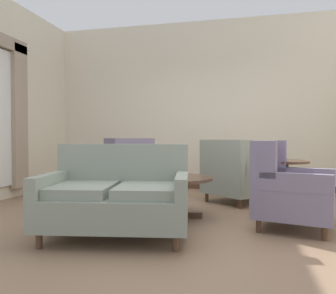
% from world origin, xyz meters
% --- Properties ---
extents(ground, '(8.58, 8.58, 0.00)m').
position_xyz_m(ground, '(0.00, 0.00, 0.00)').
color(ground, '#896B51').
extents(wall_back, '(6.29, 0.08, 3.28)m').
position_xyz_m(wall_back, '(0.00, 2.75, 1.64)').
color(wall_back, beige).
rests_on(wall_back, ground).
extents(wall_left, '(0.08, 3.84, 3.28)m').
position_xyz_m(wall_left, '(-3.07, 0.82, 1.64)').
color(wall_left, beige).
rests_on(wall_left, ground).
extents(baseboard_back, '(6.13, 0.03, 0.12)m').
position_xyz_m(baseboard_back, '(0.00, 2.69, 0.06)').
color(baseboard_back, '#4C3323').
rests_on(baseboard_back, ground).
extents(coffee_table, '(0.98, 0.98, 0.50)m').
position_xyz_m(coffee_table, '(-0.11, 0.25, 0.42)').
color(coffee_table, '#4C3323').
rests_on(coffee_table, ground).
extents(porcelain_vase, '(0.15, 0.15, 0.34)m').
position_xyz_m(porcelain_vase, '(-0.16, 0.31, 0.65)').
color(porcelain_vase, beige).
rests_on(porcelain_vase, coffee_table).
extents(settee, '(1.54, 1.11, 0.92)m').
position_xyz_m(settee, '(-0.50, -0.68, 0.39)').
color(settee, gray).
rests_on(settee, ground).
extents(armchair_foreground_right, '(1.16, 1.16, 0.96)m').
position_xyz_m(armchair_foreground_right, '(0.60, 1.37, 0.42)').
color(armchair_foreground_right, gray).
rests_on(armchair_foreground_right, ground).
extents(armchair_far_left, '(1.08, 1.05, 0.98)m').
position_xyz_m(armchair_far_left, '(-1.04, 0.86, 0.43)').
color(armchair_far_left, slate).
rests_on(armchair_far_left, ground).
extents(armchair_beside_settee, '(0.95, 0.95, 0.96)m').
position_xyz_m(armchair_beside_settee, '(1.21, 0.01, 0.42)').
color(armchair_beside_settee, slate).
rests_on(armchair_beside_settee, ground).
extents(side_table, '(0.56, 0.56, 0.71)m').
position_xyz_m(side_table, '(1.25, 0.59, 0.43)').
color(side_table, '#4C3323').
rests_on(side_table, ground).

